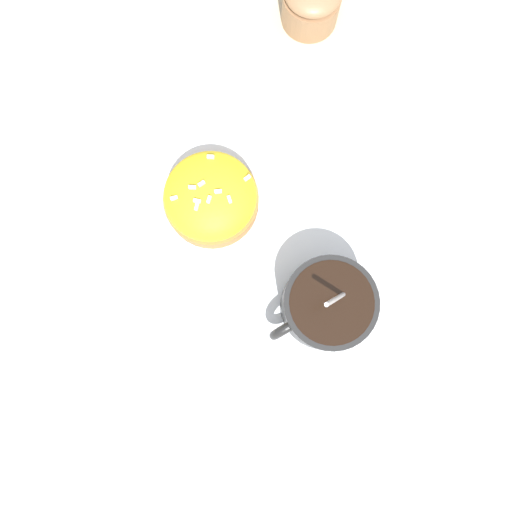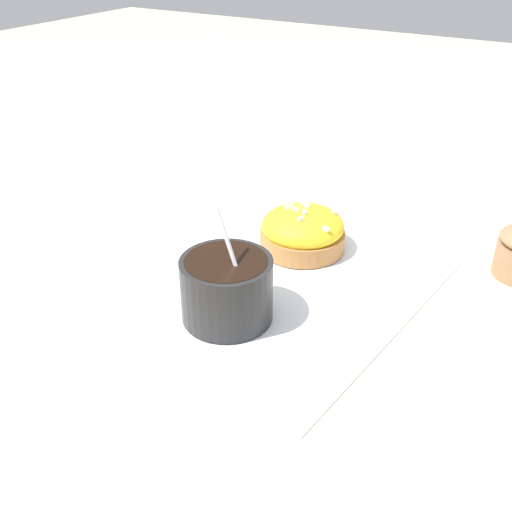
% 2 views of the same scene
% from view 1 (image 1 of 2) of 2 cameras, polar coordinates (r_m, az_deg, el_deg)
% --- Properties ---
extents(ground_plane, '(3.00, 3.00, 0.00)m').
position_cam_1_polar(ground_plane, '(0.52, 1.28, 0.14)').
color(ground_plane, '#C6B793').
extents(paper_napkin, '(0.35, 0.33, 0.00)m').
position_cam_1_polar(paper_napkin, '(0.52, 1.28, 0.16)').
color(paper_napkin, white).
rests_on(paper_napkin, ground_plane).
extents(coffee_cup, '(0.09, 0.11, 0.11)m').
position_cam_1_polar(coffee_cup, '(0.48, 8.43, -5.14)').
color(coffee_cup, black).
rests_on(coffee_cup, paper_napkin).
extents(frosted_pastry, '(0.10, 0.10, 0.05)m').
position_cam_1_polar(frosted_pastry, '(0.51, -5.11, 6.73)').
color(frosted_pastry, '#B2753D').
rests_on(frosted_pastry, paper_napkin).
extents(sugar_bowl, '(0.06, 0.06, 0.06)m').
position_cam_1_polar(sugar_bowl, '(0.60, 6.36, 26.88)').
color(sugar_bowl, '#99704C').
rests_on(sugar_bowl, ground_plane).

